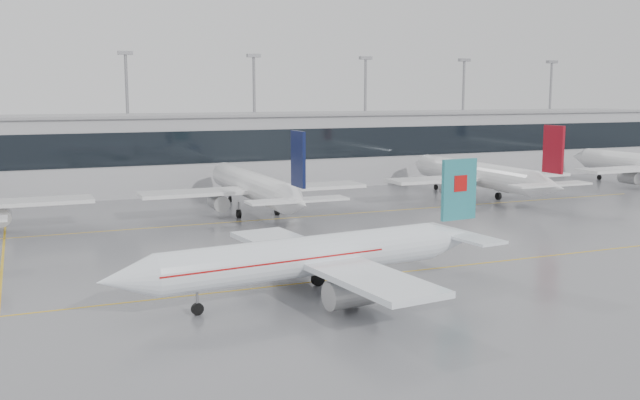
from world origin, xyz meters
name	(u,v)px	position (x,y,z in m)	size (l,w,h in m)	color
ground	(373,275)	(0.00, 0.00, 0.00)	(320.00, 320.00, 0.00)	slate
taxi_line_main	(373,275)	(0.00, 0.00, 0.01)	(120.00, 0.25, 0.01)	gold
taxi_line_north	(264,220)	(0.00, 30.00, 0.01)	(120.00, 0.25, 0.01)	gold
taxi_line_cross	(2,269)	(-30.00, 15.00, 0.01)	(0.25, 60.00, 0.01)	gold
terminal	(202,153)	(0.00, 62.00, 6.00)	(180.00, 15.00, 12.00)	#A4A4A8
terminal_glass	(214,147)	(0.00, 54.45, 7.50)	(180.00, 0.20, 5.00)	black
terminal_roof	(202,115)	(0.00, 62.00, 12.20)	(182.00, 16.00, 0.40)	gray
light_masts	(193,107)	(0.00, 68.00, 13.34)	(156.40, 1.00, 22.60)	gray
air_canada_jet	(321,256)	(-6.68, -3.98, 3.18)	(33.48, 26.13, 10.17)	white
parked_jet_c	(255,187)	(0.00, 33.69, 3.71)	(29.64, 36.96, 11.72)	white
parked_jet_d	(480,175)	(35.00, 33.69, 3.71)	(29.64, 36.96, 11.72)	white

